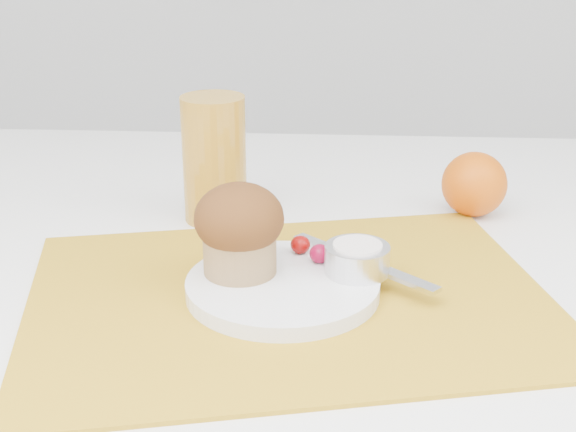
# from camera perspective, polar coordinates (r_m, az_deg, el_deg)

# --- Properties ---
(placemat) EXTENTS (0.54, 0.45, 0.00)m
(placemat) POSITION_cam_1_polar(r_m,az_deg,el_deg) (0.75, 0.09, -5.82)
(placemat) COLOR #BE8C1A
(placemat) RESTS_ON table
(plate) EXTENTS (0.19, 0.19, 0.01)m
(plate) POSITION_cam_1_polar(r_m,az_deg,el_deg) (0.75, -0.38, -5.04)
(plate) COLOR white
(plate) RESTS_ON placemat
(ramekin) EXTENTS (0.06, 0.06, 0.03)m
(ramekin) POSITION_cam_1_polar(r_m,az_deg,el_deg) (0.75, 4.94, -3.08)
(ramekin) COLOR silver
(ramekin) RESTS_ON plate
(cream) EXTENTS (0.06, 0.06, 0.01)m
(cream) POSITION_cam_1_polar(r_m,az_deg,el_deg) (0.75, 4.97, -2.18)
(cream) COLOR white
(cream) RESTS_ON ramekin
(raspberry_near) EXTENTS (0.02, 0.02, 0.02)m
(raspberry_near) POSITION_cam_1_polar(r_m,az_deg,el_deg) (0.79, 0.89, -2.05)
(raspberry_near) COLOR #5C0302
(raspberry_near) RESTS_ON plate
(raspberry_far) EXTENTS (0.02, 0.02, 0.02)m
(raspberry_far) POSITION_cam_1_polar(r_m,az_deg,el_deg) (0.77, 2.27, -2.69)
(raspberry_far) COLOR #5C021A
(raspberry_far) RESTS_ON plate
(butter_knife) EXTENTS (0.14, 0.13, 0.00)m
(butter_knife) POSITION_cam_1_polar(r_m,az_deg,el_deg) (0.77, 5.32, -3.27)
(butter_knife) COLOR silver
(butter_knife) RESTS_ON plate
(orange) EXTENTS (0.08, 0.08, 0.08)m
(orange) POSITION_cam_1_polar(r_m,az_deg,el_deg) (0.95, 13.10, 2.22)
(orange) COLOR #D35707
(orange) RESTS_ON table
(juice_glass) EXTENTS (0.09, 0.09, 0.14)m
(juice_glass) POSITION_cam_1_polar(r_m,az_deg,el_deg) (0.91, -5.26, 4.04)
(juice_glass) COLOR #BB8423
(juice_glass) RESTS_ON table
(muffin) EXTENTS (0.09, 0.09, 0.09)m
(muffin) POSITION_cam_1_polar(r_m,az_deg,el_deg) (0.74, -3.48, -0.87)
(muffin) COLOR #A07C4D
(muffin) RESTS_ON plate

